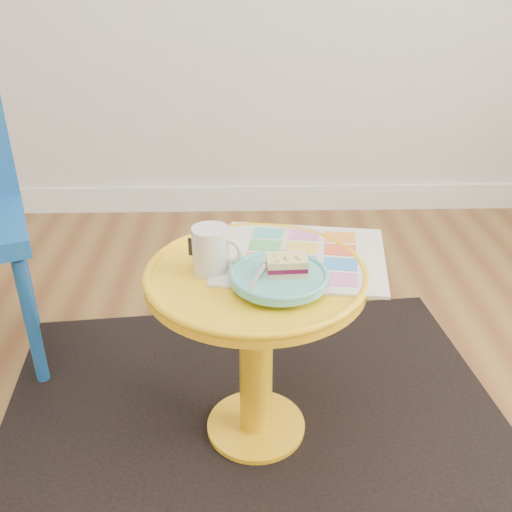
{
  "coord_description": "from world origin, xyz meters",
  "views": [
    {
      "loc": [
        0.31,
        -0.51,
        1.07
      ],
      "look_at": [
        0.34,
        0.57,
        0.5
      ],
      "focal_mm": 40.0,
      "sensor_mm": 36.0,
      "label": 1
    }
  ],
  "objects_px": {
    "mug": "(212,249)",
    "newspaper": "(301,256)",
    "plate": "(279,278)",
    "side_table": "(256,322)"
  },
  "relations": [
    {
      "from": "mug",
      "to": "newspaper",
      "type": "bearing_deg",
      "value": 37.98
    },
    {
      "from": "newspaper",
      "to": "plate",
      "type": "relative_size",
      "value": 1.84
    },
    {
      "from": "newspaper",
      "to": "mug",
      "type": "relative_size",
      "value": 3.4
    },
    {
      "from": "newspaper",
      "to": "mug",
      "type": "distance_m",
      "value": 0.22
    },
    {
      "from": "side_table",
      "to": "plate",
      "type": "height_order",
      "value": "plate"
    },
    {
      "from": "side_table",
      "to": "plate",
      "type": "bearing_deg",
      "value": -52.32
    },
    {
      "from": "mug",
      "to": "plate",
      "type": "xyz_separation_m",
      "value": [
        0.14,
        -0.07,
        -0.03
      ]
    },
    {
      "from": "side_table",
      "to": "mug",
      "type": "distance_m",
      "value": 0.21
    },
    {
      "from": "newspaper",
      "to": "mug",
      "type": "xyz_separation_m",
      "value": [
        -0.2,
        -0.06,
        0.05
      ]
    },
    {
      "from": "side_table",
      "to": "mug",
      "type": "height_order",
      "value": "mug"
    }
  ]
}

